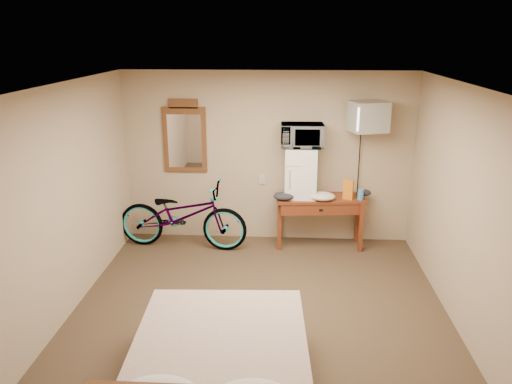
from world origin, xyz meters
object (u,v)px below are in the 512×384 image
(bicycle, at_px, (183,215))
(bed, at_px, (218,377))
(desk, at_px, (320,206))
(crt_television, at_px, (368,117))
(mini_fridge, at_px, (301,172))
(microwave, at_px, (302,136))
(wall_mirror, at_px, (185,137))
(blue_cup, at_px, (361,194))

(bicycle, height_order, bed, bicycle)
(desk, xyz_separation_m, crt_television, (0.60, 0.02, 1.29))
(mini_fridge, bearing_deg, bed, -102.26)
(mini_fridge, relative_size, microwave, 1.24)
(crt_television, bearing_deg, desk, -178.17)
(bicycle, bearing_deg, bed, -158.51)
(crt_television, distance_m, bed, 4.10)
(desk, distance_m, wall_mirror, 2.20)
(microwave, relative_size, blue_cup, 3.97)
(blue_cup, relative_size, bed, 0.07)
(microwave, xyz_separation_m, bed, (-0.74, -3.42, -1.34))
(blue_cup, bearing_deg, crt_television, 57.92)
(crt_television, relative_size, bicycle, 0.34)
(mini_fridge, distance_m, crt_television, 1.19)
(mini_fridge, relative_size, wall_mirror, 0.68)
(wall_mirror, bearing_deg, desk, -7.79)
(blue_cup, bearing_deg, desk, 174.86)
(desk, xyz_separation_m, bicycle, (-1.97, -0.15, -0.13))
(blue_cup, distance_m, bed, 3.73)
(microwave, height_order, bicycle, microwave)
(wall_mirror, distance_m, bicycle, 1.13)
(blue_cup, distance_m, crt_television, 1.09)
(microwave, bearing_deg, bed, -103.94)
(blue_cup, relative_size, bicycle, 0.08)
(bed, bearing_deg, desk, 73.10)
(blue_cup, bearing_deg, mini_fridge, 173.69)
(mini_fridge, relative_size, blue_cup, 4.91)
(mini_fridge, xyz_separation_m, bed, (-0.74, -3.42, -0.82))
(microwave, height_order, wall_mirror, wall_mirror)
(blue_cup, xyz_separation_m, crt_television, (0.04, 0.07, 1.09))
(mini_fridge, relative_size, bicycle, 0.39)
(mini_fridge, bearing_deg, wall_mirror, 172.34)
(bicycle, bearing_deg, mini_fridge, -78.39)
(desk, bearing_deg, mini_fridge, 171.40)
(wall_mirror, relative_size, bed, 0.53)
(blue_cup, height_order, bicycle, bicycle)
(microwave, xyz_separation_m, bicycle, (-1.69, -0.19, -1.14))
(desk, xyz_separation_m, microwave, (-0.28, 0.04, 1.02))
(mini_fridge, distance_m, wall_mirror, 1.76)
(blue_cup, bearing_deg, microwave, 173.67)
(desk, bearing_deg, bicycle, -175.78)
(microwave, distance_m, wall_mirror, 1.71)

